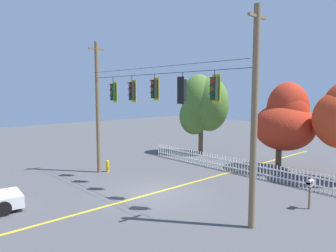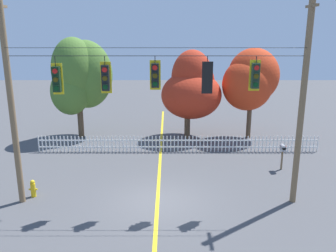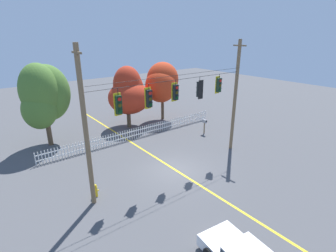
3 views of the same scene
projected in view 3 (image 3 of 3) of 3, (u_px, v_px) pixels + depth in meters
The scene contains 14 objects.
ground at pixel (175, 170), 17.75m from camera, with size 80.00×80.00×0.00m, color #4C4C4F.
lane_centerline_stripe at pixel (175, 170), 17.75m from camera, with size 0.16×36.00×0.01m, color gold.
signal_support_span at pixel (176, 109), 16.26m from camera, with size 12.06×1.10×8.57m.
traffic_signal_northbound_secondary at pixel (119, 105), 13.65m from camera, with size 0.43×0.38×1.55m.
traffic_signal_westbound_side at pixel (149, 98), 14.75m from camera, with size 0.43×0.38×1.50m.
traffic_signal_eastbound_side at pixel (175, 92), 15.85m from camera, with size 0.43×0.38×1.36m.
traffic_signal_northbound_primary at pixel (199, 89), 17.05m from camera, with size 0.43×0.38×1.47m.
traffic_signal_southbound_primary at pixel (219, 85), 18.15m from camera, with size 0.43×0.38×1.40m.
white_picket_fence at pixel (138, 132), 23.10m from camera, with size 17.21×0.06×1.01m.
autumn_maple_near_fence at pixel (43, 96), 20.49m from camera, with size 4.07×3.58×6.86m.
autumn_maple_mid at pixel (129, 93), 25.08m from camera, with size 4.12×3.98×6.03m.
autumn_oak_far_east at pixel (162, 83), 27.01m from camera, with size 3.85×3.58×6.16m.
fire_hydrant at pixel (96, 190), 14.75m from camera, with size 0.38×0.22×0.80m.
roadside_mailbox at pixel (205, 122), 23.88m from camera, with size 0.25×0.44×1.39m.
Camera 3 is at (-9.99, -12.05, 8.93)m, focal length 27.32 mm.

